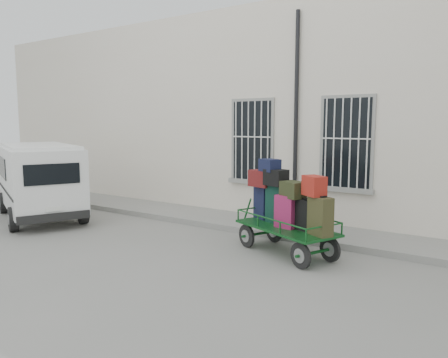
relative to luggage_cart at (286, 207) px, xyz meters
name	(u,v)px	position (x,y,z in m)	size (l,w,h in m)	color
ground	(200,245)	(-1.90, -0.48, -0.99)	(80.00, 80.00, 0.00)	slate
building	(303,115)	(-1.90, 5.02, 2.01)	(24.00, 5.15, 6.00)	beige
sidewalk	(250,223)	(-1.90, 1.72, -0.91)	(24.00, 1.70, 0.15)	gray
luggage_cart	(286,207)	(0.00, 0.00, 0.00)	(2.65, 1.83, 1.97)	black
van	(39,176)	(-7.46, -0.81, 0.24)	(4.56, 3.36, 2.14)	white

